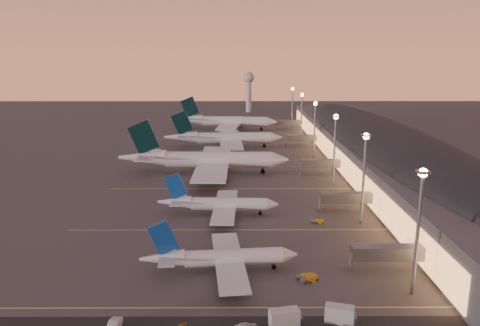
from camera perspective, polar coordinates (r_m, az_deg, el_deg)
name	(u,v)px	position (r m, az deg, el deg)	size (l,w,h in m)	color
ground	(234,223)	(133.13, -0.79, -7.37)	(700.00, 700.00, 0.00)	#3C3A37
airliner_narrow_south	(220,258)	(104.36, -2.46, -11.49)	(34.69, 31.13, 12.38)	silver
airliner_narrow_north	(218,204)	(139.14, -2.67, -5.02)	(35.89, 32.00, 12.85)	silver
airliner_wide_near	(204,160)	(186.45, -4.42, 0.39)	(67.64, 61.39, 21.70)	silver
airliner_wide_mid	(224,138)	(237.67, -2.00, 3.05)	(59.99, 54.64, 19.20)	silver
airliner_wide_far	(226,121)	(294.67, -1.77, 5.11)	(65.02, 59.59, 20.80)	silver
terminal_building	(379,144)	(209.66, 16.56, 2.20)	(56.35, 255.00, 17.46)	#4A4A50
light_masts	(323,127)	(194.99, 10.05, 4.37)	(2.20, 217.20, 25.90)	slate
radar_tower	(249,85)	(385.55, 1.07, 9.49)	(9.00, 9.00, 32.50)	silver
lane_markings	(235,185)	(171.16, -0.66, -2.66)	(90.00, 180.36, 0.00)	#D8C659
baggage_tug_a	(305,277)	(103.26, 7.89, -13.58)	(3.62, 2.06, 1.02)	#C68912
baggage_tug_b	(309,279)	(102.39, 8.45, -13.79)	(4.24, 3.51, 1.20)	#C68912
baggage_tug_c	(318,222)	(134.83, 9.53, -7.08)	(3.51, 1.69, 1.02)	#C68912
catering_truck_a	(286,319)	(86.66, 5.62, -18.35)	(6.09, 3.35, 3.24)	silver
catering_truck_b	(341,315)	(89.23, 12.23, -17.64)	(5.96, 3.54, 3.14)	silver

